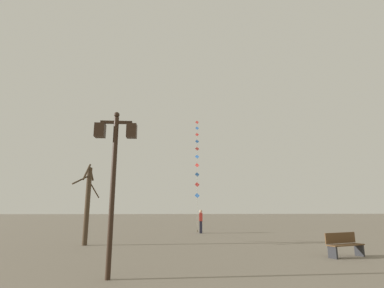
{
  "coord_description": "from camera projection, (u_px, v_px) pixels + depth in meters",
  "views": [
    {
      "loc": [
        -1.38,
        -1.87,
        1.81
      ],
      "look_at": [
        0.18,
        21.42,
        6.87
      ],
      "focal_mm": 27.9,
      "sensor_mm": 36.0,
      "label": 1
    }
  ],
  "objects": [
    {
      "name": "ground_plane",
      "position": [
        191.0,
        235.0,
        21.03
      ],
      "size": [
        160.0,
        160.0,
        0.0
      ],
      "primitive_type": "plane",
      "color": "#756B5B"
    },
    {
      "name": "twin_lantern_lamp_post",
      "position": [
        114.0,
        160.0,
        8.4
      ],
      "size": [
        1.18,
        0.28,
        4.56
      ],
      "color": "black",
      "rests_on": "ground_plane"
    },
    {
      "name": "kite_train",
      "position": [
        197.0,
        158.0,
        31.08
      ],
      "size": [
        1.26,
        11.82,
        12.61
      ],
      "color": "brown",
      "rests_on": "ground_plane"
    },
    {
      "name": "kite_flyer",
      "position": [
        201.0,
        221.0,
        22.43
      ],
      "size": [
        0.26,
        0.61,
        1.71
      ],
      "rotation": [
        0.0,
        0.0,
        1.52
      ],
      "color": "#1E1E2D",
      "rests_on": "ground_plane"
    },
    {
      "name": "bare_tree",
      "position": [
        87.0,
        202.0,
        15.4
      ],
      "size": [
        0.92,
        2.09,
        4.12
      ],
      "color": "#423323",
      "rests_on": "ground_plane"
    },
    {
      "name": "park_bench",
      "position": [
        344.0,
        245.0,
        11.44
      ],
      "size": [
        1.65,
        0.97,
        0.89
      ],
      "rotation": [
        0.0,
        0.0,
        0.36
      ],
      "color": "brown",
      "rests_on": "ground_plane"
    }
  ]
}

